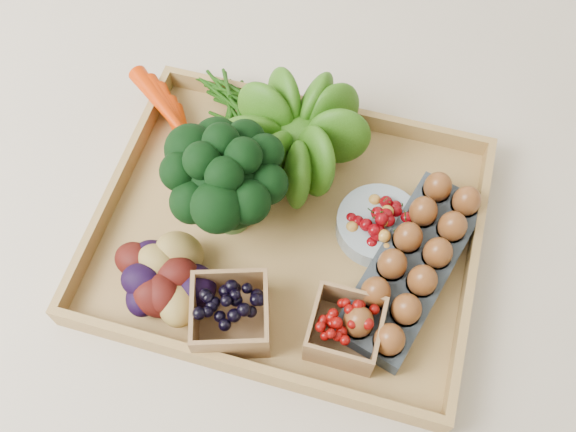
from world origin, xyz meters
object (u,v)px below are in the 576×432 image
(cherry_bowl, at_px, (379,226))
(egg_carton, at_px, (411,267))
(tray, at_px, (288,233))
(broccoli, at_px, (229,196))

(cherry_bowl, distance_m, egg_carton, 0.08)
(egg_carton, bearing_deg, cherry_bowl, 153.90)
(cherry_bowl, relative_size, egg_carton, 0.43)
(tray, bearing_deg, egg_carton, -5.32)
(tray, height_order, cherry_bowl, cherry_bowl)
(cherry_bowl, bearing_deg, broccoli, -169.48)
(broccoli, relative_size, egg_carton, 0.60)
(broccoli, bearing_deg, cherry_bowl, 10.52)
(cherry_bowl, height_order, egg_carton, same)
(tray, relative_size, egg_carton, 1.89)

